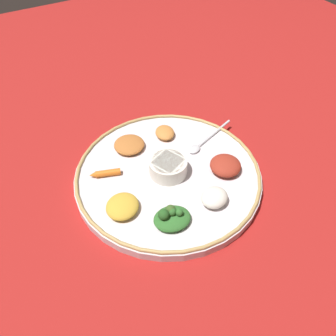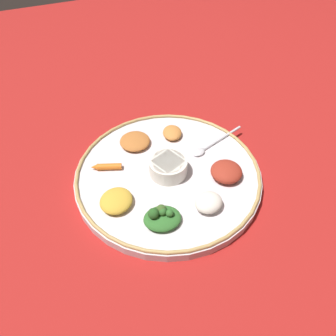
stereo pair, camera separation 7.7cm
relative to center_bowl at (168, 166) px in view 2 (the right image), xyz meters
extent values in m
plane|color=maroon|center=(0.00, 0.00, -0.04)|extent=(2.40, 2.40, 0.00)
cylinder|color=silver|center=(0.00, 0.00, -0.03)|extent=(0.43, 0.43, 0.02)
torus|color=tan|center=(0.00, 0.00, -0.02)|extent=(0.43, 0.43, 0.01)
cylinder|color=silver|center=(0.00, 0.00, 0.00)|extent=(0.09, 0.09, 0.04)
cylinder|color=brown|center=(0.00, 0.00, 0.01)|extent=(0.08, 0.08, 0.01)
ellipsoid|color=silver|center=(0.09, 0.03, -0.02)|extent=(0.04, 0.03, 0.01)
cylinder|color=silver|center=(0.17, 0.06, -0.02)|extent=(0.13, 0.05, 0.01)
ellipsoid|color=#2D6628|center=(-0.06, -0.12, -0.01)|extent=(0.09, 0.08, 0.02)
sphere|color=#385623|center=(-0.06, -0.11, 0.01)|extent=(0.02, 0.02, 0.02)
sphere|color=#2D6628|center=(-0.06, -0.12, 0.01)|extent=(0.02, 0.02, 0.02)
sphere|color=#2D6628|center=(-0.05, -0.13, 0.01)|extent=(0.02, 0.02, 0.02)
sphere|color=#23511E|center=(-0.08, -0.12, 0.01)|extent=(0.02, 0.02, 0.02)
cylinder|color=orange|center=(-0.12, 0.06, -0.01)|extent=(0.06, 0.03, 0.02)
cone|color=orange|center=(-0.16, 0.07, -0.01)|extent=(0.02, 0.02, 0.01)
ellipsoid|color=maroon|center=(0.12, -0.06, -0.01)|extent=(0.08, 0.08, 0.03)
ellipsoid|color=#B2662D|center=(-0.04, 0.12, -0.01)|extent=(0.09, 0.09, 0.02)
ellipsoid|color=gold|center=(-0.14, -0.04, -0.01)|extent=(0.10, 0.10, 0.02)
ellipsoid|color=silver|center=(0.04, -0.12, -0.01)|extent=(0.07, 0.06, 0.03)
ellipsoid|color=#C67A38|center=(0.06, 0.12, -0.01)|extent=(0.06, 0.07, 0.02)
camera|label=1|loc=(-0.27, -0.46, 0.55)|focal=35.83mm
camera|label=2|loc=(-0.20, -0.49, 0.55)|focal=35.83mm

